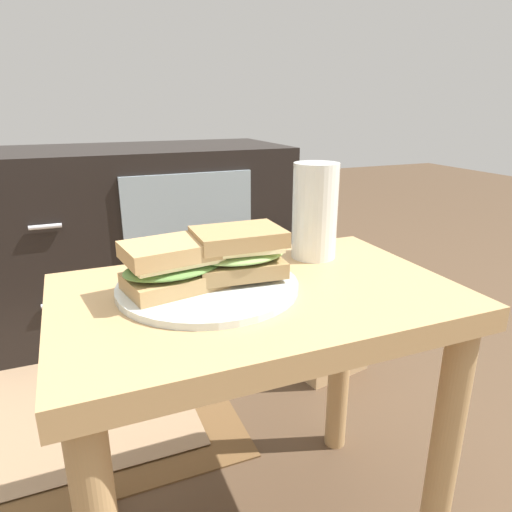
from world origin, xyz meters
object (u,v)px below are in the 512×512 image
(sandwich_front, at_px, (174,265))
(paper_bag, at_px, (325,315))
(sandwich_back, at_px, (238,252))
(beer_glass, at_px, (315,214))
(plate, at_px, (208,286))
(tv_cabinet, at_px, (139,236))

(sandwich_front, bearing_deg, paper_bag, 39.20)
(sandwich_front, distance_m, sandwich_back, 0.09)
(beer_glass, relative_size, paper_bag, 0.50)
(plate, distance_m, beer_glass, 0.23)
(sandwich_front, height_order, paper_bag, sandwich_front)
(beer_glass, height_order, paper_bag, beer_glass)
(sandwich_front, bearing_deg, plate, 1.99)
(tv_cabinet, xyz_separation_m, plate, (-0.03, -0.92, 0.17))
(plate, xyz_separation_m, paper_bag, (0.44, 0.40, -0.31))
(plate, distance_m, paper_bag, 0.67)
(sandwich_back, xyz_separation_m, paper_bag, (0.40, 0.40, -0.35))
(sandwich_front, relative_size, paper_bag, 0.48)
(beer_glass, bearing_deg, sandwich_front, -164.15)
(tv_cabinet, bearing_deg, sandwich_front, -94.87)
(tv_cabinet, bearing_deg, paper_bag, -51.55)
(beer_glass, bearing_deg, tv_cabinet, 101.81)
(tv_cabinet, xyz_separation_m, sandwich_front, (-0.08, -0.92, 0.21))
(tv_cabinet, relative_size, paper_bag, 3.00)
(tv_cabinet, height_order, beer_glass, beer_glass)
(sandwich_back, distance_m, beer_glass, 0.18)
(plate, distance_m, sandwich_front, 0.06)
(plate, bearing_deg, beer_glass, 18.78)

